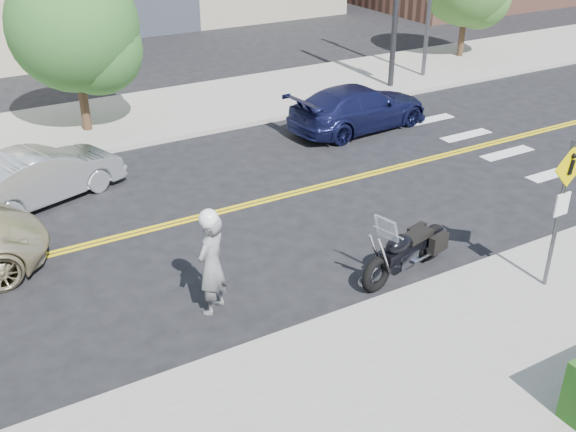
# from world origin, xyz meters

# --- Properties ---
(ground_plane) EXTENTS (120.00, 120.00, 0.00)m
(ground_plane) POSITION_xyz_m (0.00, 0.00, 0.00)
(ground_plane) COLOR black
(ground_plane) RESTS_ON ground
(sidewalk_near) EXTENTS (60.00, 5.00, 0.15)m
(sidewalk_near) POSITION_xyz_m (0.00, -7.50, 0.07)
(sidewalk_near) COLOR #9E9B91
(sidewalk_near) RESTS_ON ground_plane
(sidewalk_far) EXTENTS (60.00, 5.00, 0.15)m
(sidewalk_far) POSITION_xyz_m (0.00, 7.50, 0.07)
(sidewalk_far) COLOR #9E9B91
(sidewalk_far) RESTS_ON ground_plane
(pedestrian_sign) EXTENTS (0.78, 0.08, 3.00)m
(pedestrian_sign) POSITION_xyz_m (4.20, -6.31, 1.96)
(pedestrian_sign) COLOR #4C4C51
(pedestrian_sign) RESTS_ON sidewalk_near
(motorcyclist) EXTENTS (0.87, 0.80, 2.12)m
(motorcyclist) POSITION_xyz_m (-1.68, -3.65, 1.06)
(motorcyclist) COLOR #B0B0B5
(motorcyclist) RESTS_ON ground
(motorcycle) EXTENTS (2.61, 1.32, 1.53)m
(motorcycle) POSITION_xyz_m (2.27, -4.40, 0.76)
(motorcycle) COLOR black
(motorcycle) RESTS_ON ground
(parked_car_silver) EXTENTS (4.32, 2.65, 1.34)m
(parked_car_silver) POSITION_xyz_m (-3.35, 2.80, 0.67)
(parked_car_silver) COLOR #A2A6A9
(parked_car_silver) RESTS_ON ground
(parked_car_blue) EXTENTS (4.95, 2.36, 1.39)m
(parked_car_blue) POSITION_xyz_m (6.46, 3.12, 0.70)
(parked_car_blue) COLOR #171B46
(parked_car_blue) RESTS_ON ground
(tree_far_a) EXTENTS (3.82, 3.82, 5.22)m
(tree_far_a) POSITION_xyz_m (-1.11, 6.98, 3.30)
(tree_far_a) COLOR #382619
(tree_far_a) RESTS_ON ground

